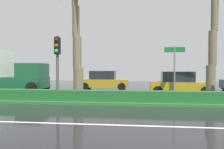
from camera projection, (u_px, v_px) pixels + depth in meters
The scene contains 9 objects.
ground_plane at pixel (146, 100), 14.70m from camera, with size 90.00×42.00×0.10m, color black.
near_lane_divider_stripe at pixel (152, 126), 7.75m from camera, with size 81.00×0.14×0.01m, color white.
median_strip at pixel (147, 100), 13.71m from camera, with size 85.50×4.00×0.15m, color #2D6B33.
median_hedge at pixel (148, 96), 12.31m from camera, with size 76.50×0.70×0.60m.
traffic_signal_median_left at pixel (57, 56), 12.94m from camera, with size 0.28×0.43×3.63m.
street_name_sign at pixel (175, 66), 12.44m from camera, with size 1.10×0.08×3.00m.
box_truck_lead at pixel (6, 73), 18.80m from camera, with size 6.40×2.64×3.46m.
car_in_traffic_leading at pixel (104, 81), 21.22m from camera, with size 4.30×2.02×1.72m.
car_in_traffic_second at pixel (179, 83), 17.16m from camera, with size 4.30×2.02×1.72m.
Camera 1 is at (-0.42, -5.81, 1.96)m, focal length 36.81 mm.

